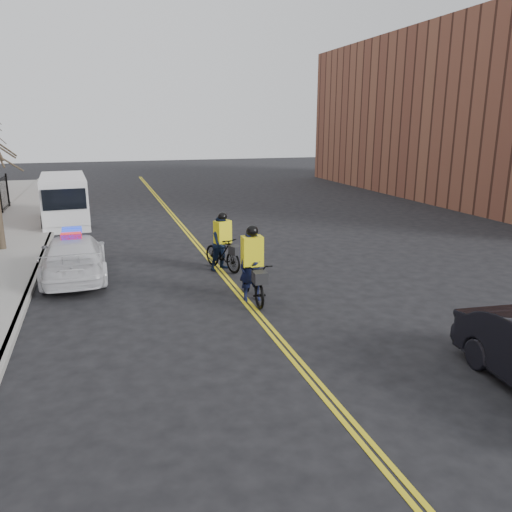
{
  "coord_description": "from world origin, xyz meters",
  "views": [
    {
      "loc": [
        -3.75,
        -11.22,
        4.93
      ],
      "look_at": [
        0.33,
        1.81,
        1.3
      ],
      "focal_mm": 35.0,
      "sensor_mm": 36.0,
      "label": 1
    }
  ],
  "objects": [
    {
      "name": "cyclist_far",
      "position": [
        0.15,
        5.05,
        0.8
      ],
      "size": [
        1.28,
        2.07,
        2.03
      ],
      "rotation": [
        0.0,
        0.0,
        0.38
      ],
      "color": "black",
      "rests_on": "ground"
    },
    {
      "name": "ground",
      "position": [
        0.0,
        0.0,
        0.0
      ],
      "size": [
        120.0,
        120.0,
        0.0
      ],
      "primitive_type": "plane",
      "color": "black",
      "rests_on": "ground"
    },
    {
      "name": "cyclist_near",
      "position": [
        0.22,
        1.79,
        0.77
      ],
      "size": [
        0.85,
        2.26,
        2.2
      ],
      "rotation": [
        0.0,
        0.0,
        -0.03
      ],
      "color": "black",
      "rests_on": "ground"
    },
    {
      "name": "center_line_left",
      "position": [
        -0.08,
        8.0,
        0.01
      ],
      "size": [
        0.1,
        60.0,
        0.01
      ],
      "primitive_type": "cube",
      "color": "gold",
      "rests_on": "ground"
    },
    {
      "name": "building_across",
      "position": [
        22.0,
        18.0,
        5.5
      ],
      "size": [
        12.0,
        30.0,
        11.0
      ],
      "primitive_type": "cube",
      "color": "brown",
      "rests_on": "ground"
    },
    {
      "name": "cargo_van",
      "position": [
        -5.49,
        15.47,
        1.17
      ],
      "size": [
        2.49,
        5.86,
        2.4
      ],
      "rotation": [
        0.0,
        0.0,
        0.06
      ],
      "color": "silver",
      "rests_on": "ground"
    },
    {
      "name": "curb",
      "position": [
        -6.0,
        8.0,
        0.07
      ],
      "size": [
        0.2,
        60.0,
        0.15
      ],
      "primitive_type": "cube",
      "color": "gray",
      "rests_on": "ground"
    },
    {
      "name": "center_line_right",
      "position": [
        0.08,
        8.0,
        0.01
      ],
      "size": [
        0.1,
        60.0,
        0.01
      ],
      "primitive_type": "cube",
      "color": "gold",
      "rests_on": "ground"
    },
    {
      "name": "police_cruiser",
      "position": [
        -4.73,
        5.62,
        0.72
      ],
      "size": [
        2.08,
        4.96,
        1.59
      ],
      "rotation": [
        0.0,
        0.0,
        3.16
      ],
      "color": "silver",
      "rests_on": "ground"
    }
  ]
}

